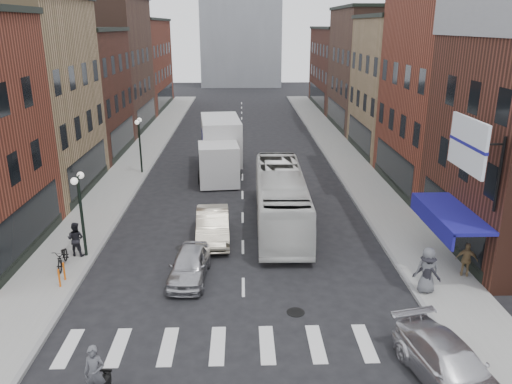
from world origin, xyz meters
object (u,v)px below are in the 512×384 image
(sedan_left_far, at_px, (213,225))
(parked_bicycle, at_px, (63,257))
(ped_right_c, at_px, (427,270))
(ped_right_a, at_px, (427,273))
(transit_bus, at_px, (281,198))
(box_truck, at_px, (220,148))
(motorcycle_rider, at_px, (97,382))
(sedan_left_near, at_px, (189,265))
(ped_left_solo, at_px, (76,239))
(ped_right_b, at_px, (467,260))
(billboard_sign, at_px, (470,146))
(streetlamp_far, at_px, (139,135))
(streetlamp_near, at_px, (80,200))
(bike_rack, at_px, (62,275))
(curb_car, at_px, (450,366))

(sedan_left_far, xyz_separation_m, parked_bicycle, (-6.54, -3.17, -0.15))
(ped_right_c, bearing_deg, ped_right_a, 87.62)
(transit_bus, distance_m, ped_right_c, 9.41)
(box_truck, bearing_deg, ped_right_a, -69.02)
(motorcycle_rider, distance_m, sedan_left_near, 8.04)
(ped_left_solo, bearing_deg, ped_right_b, -178.23)
(billboard_sign, height_order, ped_left_solo, billboard_sign)
(box_truck, distance_m, sedan_left_far, 12.18)
(billboard_sign, xyz_separation_m, sedan_left_far, (-10.12, 5.50, -5.36))
(ped_right_a, xyz_separation_m, ped_right_b, (2.20, 1.32, -0.08))
(billboard_sign, relative_size, transit_bus, 0.34)
(streetlamp_far, xyz_separation_m, box_truck, (5.81, 0.13, -0.98))
(streetlamp_near, height_order, ped_right_c, streetlamp_near)
(motorcycle_rider, distance_m, ped_right_b, 15.62)
(streetlamp_near, height_order, bike_rack, streetlamp_near)
(streetlamp_near, bearing_deg, streetlamp_far, 90.00)
(billboard_sign, relative_size, ped_right_c, 1.92)
(sedan_left_near, bearing_deg, ped_right_b, 1.75)
(sedan_left_far, distance_m, ped_right_b, 12.01)
(box_truck, height_order, ped_right_c, box_truck)
(motorcycle_rider, bearing_deg, streetlamp_far, 103.70)
(bike_rack, distance_m, transit_bus, 11.78)
(motorcycle_rider, relative_size, sedan_left_near, 0.56)
(motorcycle_rider, bearing_deg, ped_right_a, 34.06)
(billboard_sign, xyz_separation_m, streetlamp_near, (-15.99, 3.50, -3.22))
(streetlamp_far, relative_size, transit_bus, 0.38)
(curb_car, height_order, ped_right_c, ped_right_c)
(box_truck, bearing_deg, ped_right_b, -61.69)
(sedan_left_far, xyz_separation_m, ped_right_b, (11.13, -4.52, 0.14))
(bike_rack, bearing_deg, transit_bus, 34.44)
(sedan_left_far, xyz_separation_m, ped_right_c, (8.93, -5.82, 0.35))
(billboard_sign, height_order, bike_rack, billboard_sign)
(motorcycle_rider, distance_m, transit_bus, 15.27)
(ped_left_solo, bearing_deg, billboard_sign, 177.97)
(billboard_sign, bearing_deg, box_truck, 120.00)
(streetlamp_near, height_order, sedan_left_near, streetlamp_near)
(motorcycle_rider, bearing_deg, curb_car, 10.55)
(billboard_sign, height_order, transit_bus, billboard_sign)
(sedan_left_far, bearing_deg, streetlamp_near, -164.13)
(streetlamp_near, relative_size, bike_rack, 5.14)
(bike_rack, bearing_deg, curb_car, -25.02)
(sedan_left_far, relative_size, ped_left_solo, 2.83)
(parked_bicycle, bearing_deg, billboard_sign, -15.51)
(bike_rack, xyz_separation_m, sedan_left_far, (6.07, 4.70, 0.22))
(bike_rack, height_order, ped_right_c, ped_right_c)
(curb_car, xyz_separation_m, ped_right_a, (1.16, 5.32, 0.32))
(sedan_left_far, distance_m, parked_bicycle, 7.27)
(curb_car, bearing_deg, motorcycle_rider, 172.07)
(ped_left_solo, height_order, ped_right_a, ped_right_a)
(transit_bus, distance_m, ped_left_solo, 10.67)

